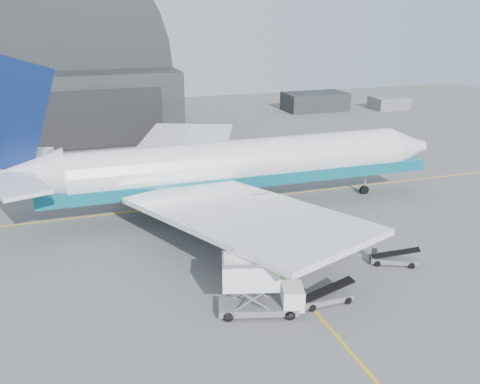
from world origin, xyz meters
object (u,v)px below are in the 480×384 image
object	(u,v)px
belt_loader_a	(325,297)
belt_loader_b	(393,259)
catering_truck	(258,287)
pushback_tug	(323,241)
airliner	(225,166)

from	to	relation	value
belt_loader_a	belt_loader_b	bearing A→B (deg)	23.08
catering_truck	pushback_tug	world-z (taller)	catering_truck
airliner	pushback_tug	xyz separation A→B (m)	(6.10, -12.79, -4.58)
catering_truck	belt_loader_b	world-z (taller)	catering_truck
catering_truck	pushback_tug	bearing A→B (deg)	57.64
catering_truck	pushback_tug	distance (m)	13.75
catering_truck	belt_loader_b	distance (m)	15.22
pushback_tug	belt_loader_b	world-z (taller)	pushback_tug
belt_loader_b	pushback_tug	bearing A→B (deg)	156.24
airliner	catering_truck	bearing A→B (deg)	-100.60
catering_truck	belt_loader_a	distance (m)	5.86
airliner	belt_loader_a	bearing A→B (deg)	-86.14
catering_truck	belt_loader_b	size ratio (longest dim) A/B	1.56
belt_loader_b	catering_truck	bearing A→B (deg)	-139.17
catering_truck	belt_loader_b	bearing A→B (deg)	30.60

